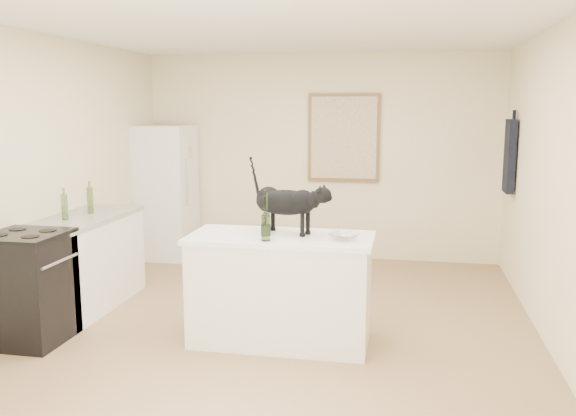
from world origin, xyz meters
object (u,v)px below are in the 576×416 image
(fridge, at_px, (165,192))
(black_cat, at_px, (286,206))
(wine_bottle, at_px, (266,219))
(glass_bowl, at_px, (344,237))
(stove, at_px, (28,289))

(fridge, distance_m, black_cat, 3.23)
(fridge, height_order, wine_bottle, fridge)
(fridge, height_order, glass_bowl, fridge)
(stove, xyz_separation_m, glass_bowl, (2.57, 0.32, 0.48))
(stove, xyz_separation_m, black_cat, (2.08, 0.49, 0.68))
(fridge, bearing_deg, black_cat, -49.80)
(fridge, bearing_deg, wine_bottle, -54.40)
(stove, xyz_separation_m, wine_bottle, (1.97, 0.19, 0.62))
(fridge, xyz_separation_m, black_cat, (2.08, -2.46, 0.28))
(fridge, distance_m, glass_bowl, 3.68)
(wine_bottle, xyz_separation_m, glass_bowl, (0.60, 0.13, -0.15))
(stove, height_order, black_cat, black_cat)
(stove, relative_size, wine_bottle, 2.58)
(black_cat, bearing_deg, stove, -148.96)
(fridge, relative_size, black_cat, 2.57)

